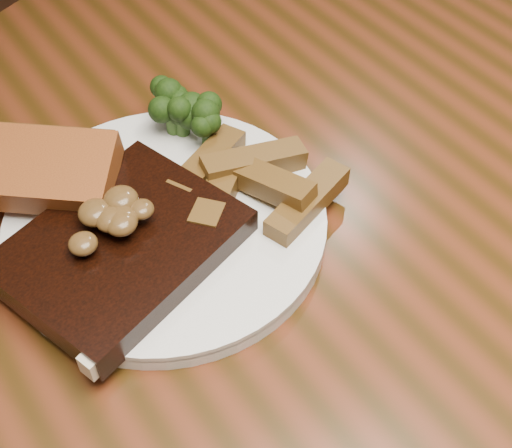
{
  "coord_description": "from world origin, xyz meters",
  "views": [
    {
      "loc": [
        -0.2,
        -0.29,
        1.18
      ],
      "look_at": [
        -0.01,
        -0.01,
        0.78
      ],
      "focal_mm": 50.0,
      "sensor_mm": 36.0,
      "label": 1
    }
  ],
  "objects_px": {
    "dining_table": "(256,307)",
    "garlic_bread": "(44,188)",
    "chair_far": "(3,97)",
    "plate": "(166,225)",
    "steak": "(122,248)",
    "potato_wedges": "(248,183)"
  },
  "relations": [
    {
      "from": "dining_table",
      "to": "garlic_bread",
      "type": "xyz_separation_m",
      "value": [
        -0.12,
        0.12,
        0.12
      ]
    },
    {
      "from": "chair_far",
      "to": "garlic_bread",
      "type": "xyz_separation_m",
      "value": [
        -0.08,
        -0.45,
        0.24
      ]
    },
    {
      "from": "dining_table",
      "to": "garlic_bread",
      "type": "bearing_deg",
      "value": 134.05
    },
    {
      "from": "plate",
      "to": "steak",
      "type": "relative_size",
      "value": 1.54
    },
    {
      "from": "garlic_bread",
      "to": "potato_wedges",
      "type": "bearing_deg",
      "value": 8.19
    },
    {
      "from": "chair_far",
      "to": "garlic_bread",
      "type": "bearing_deg",
      "value": 58.94
    },
    {
      "from": "plate",
      "to": "garlic_bread",
      "type": "height_order",
      "value": "garlic_bread"
    },
    {
      "from": "dining_table",
      "to": "potato_wedges",
      "type": "xyz_separation_m",
      "value": [
        0.02,
        0.04,
        0.12
      ]
    },
    {
      "from": "dining_table",
      "to": "chair_far",
      "type": "bearing_deg",
      "value": 94.24
    },
    {
      "from": "plate",
      "to": "chair_far",
      "type": "bearing_deg",
      "value": 88.95
    },
    {
      "from": "plate",
      "to": "garlic_bread",
      "type": "distance_m",
      "value": 0.1
    },
    {
      "from": "garlic_bread",
      "to": "potato_wedges",
      "type": "relative_size",
      "value": 1.06
    },
    {
      "from": "dining_table",
      "to": "steak",
      "type": "distance_m",
      "value": 0.16
    },
    {
      "from": "steak",
      "to": "garlic_bread",
      "type": "xyz_separation_m",
      "value": [
        -0.02,
        0.09,
        0.0
      ]
    },
    {
      "from": "potato_wedges",
      "to": "plate",
      "type": "bearing_deg",
      "value": 169.0
    },
    {
      "from": "plate",
      "to": "potato_wedges",
      "type": "bearing_deg",
      "value": -11.0
    },
    {
      "from": "plate",
      "to": "steak",
      "type": "distance_m",
      "value": 0.05
    },
    {
      "from": "chair_far",
      "to": "potato_wedges",
      "type": "bearing_deg",
      "value": 74.97
    },
    {
      "from": "plate",
      "to": "garlic_bread",
      "type": "xyz_separation_m",
      "value": [
        -0.07,
        0.07,
        0.02
      ]
    },
    {
      "from": "chair_far",
      "to": "steak",
      "type": "xyz_separation_m",
      "value": [
        -0.05,
        -0.54,
        0.24
      ]
    },
    {
      "from": "steak",
      "to": "garlic_bread",
      "type": "relative_size",
      "value": 1.38
    },
    {
      "from": "dining_table",
      "to": "steak",
      "type": "bearing_deg",
      "value": 160.46
    }
  ]
}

